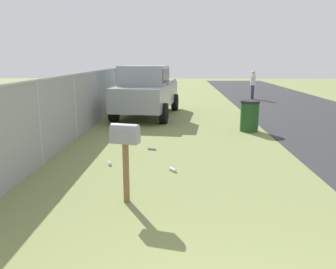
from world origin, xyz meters
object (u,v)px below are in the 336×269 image
object	(u,v)px
pickup_truck	(146,90)
mailbox	(125,140)
pedestrian	(253,83)
trash_bin	(249,116)

from	to	relation	value
pickup_truck	mailbox	bearing A→B (deg)	9.60
pickup_truck	pedestrian	distance (m)	8.53
mailbox	pickup_truck	world-z (taller)	pickup_truck
pedestrian	trash_bin	bearing A→B (deg)	-106.43
trash_bin	pedestrian	world-z (taller)	pedestrian
mailbox	trash_bin	world-z (taller)	mailbox
mailbox	pedestrian	distance (m)	15.93
trash_bin	pedestrian	bearing A→B (deg)	-12.20
pickup_truck	trash_bin	distance (m)	4.71
mailbox	pedestrian	xyz separation A→B (m)	(15.06, -5.18, -0.11)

